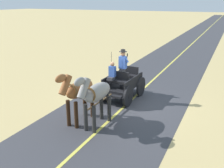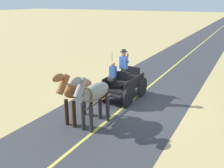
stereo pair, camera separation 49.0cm
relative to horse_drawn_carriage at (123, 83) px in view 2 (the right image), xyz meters
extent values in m
plane|color=tan|center=(-0.49, 0.39, -0.82)|extent=(200.00, 200.00, 0.00)
cube|color=#38383D|center=(-0.49, 0.39, -0.81)|extent=(5.23, 160.00, 0.01)
cube|color=#DBCC4C|center=(-0.49, 0.39, -0.81)|extent=(0.12, 160.00, 0.00)
cube|color=black|center=(0.00, -0.08, -0.16)|extent=(1.29, 2.25, 0.12)
cube|color=black|center=(-0.57, -0.06, 0.12)|extent=(0.14, 2.09, 0.44)
cube|color=black|center=(0.57, -0.11, 0.12)|extent=(0.14, 2.09, 0.44)
cube|color=black|center=(0.05, 1.14, -0.26)|extent=(1.09, 0.28, 0.08)
cube|color=black|center=(-0.05, -1.28, -0.34)|extent=(0.73, 0.23, 0.06)
cube|color=black|center=(0.02, 0.52, 0.22)|extent=(1.03, 0.40, 0.14)
cube|color=black|center=(0.02, 0.34, 0.44)|extent=(1.02, 0.12, 0.44)
cube|color=black|center=(-0.02, -0.58, 0.22)|extent=(1.03, 0.40, 0.14)
cube|color=black|center=(-0.03, -0.76, 0.44)|extent=(1.02, 0.12, 0.44)
cylinder|color=black|center=(-0.62, 0.71, -0.34)|extent=(0.14, 0.96, 0.96)
cylinder|color=black|center=(-0.62, 0.71, -0.34)|extent=(0.13, 0.22, 0.21)
cylinder|color=black|center=(0.68, 0.66, -0.34)|extent=(0.14, 0.96, 0.96)
cylinder|color=black|center=(0.68, 0.66, -0.34)|extent=(0.13, 0.22, 0.21)
cylinder|color=black|center=(-0.68, -0.83, -0.34)|extent=(0.14, 0.96, 0.96)
cylinder|color=black|center=(-0.68, -0.83, -0.34)|extent=(0.13, 0.22, 0.21)
cylinder|color=black|center=(0.62, -0.88, -0.34)|extent=(0.14, 0.96, 0.96)
cylinder|color=black|center=(0.62, -0.88, -0.34)|extent=(0.13, 0.22, 0.21)
cylinder|color=brown|center=(0.09, 2.11, -0.21)|extent=(0.15, 2.00, 0.07)
cylinder|color=black|center=(0.32, 0.51, 0.92)|extent=(0.02, 0.02, 1.30)
cylinder|color=#2D2D33|center=(-0.14, 0.25, 0.35)|extent=(0.22, 0.22, 0.90)
cube|color=#2D4C99|center=(-0.14, 0.25, 1.08)|extent=(0.35, 0.23, 0.56)
sphere|color=#9E7051|center=(-0.14, 0.25, 1.48)|extent=(0.22, 0.22, 0.22)
cylinder|color=black|center=(-0.14, 0.25, 1.58)|extent=(0.36, 0.36, 0.01)
cylinder|color=black|center=(-0.14, 0.25, 1.63)|extent=(0.20, 0.20, 0.10)
cylinder|color=#2D4C99|center=(-0.32, 0.30, 1.26)|extent=(0.26, 0.09, 0.32)
cube|color=black|center=(-0.37, 0.32, 1.46)|extent=(0.02, 0.07, 0.14)
cube|color=#2D2D33|center=(0.28, 0.63, 0.36)|extent=(0.29, 0.33, 0.14)
cube|color=#2D4C99|center=(0.27, 0.51, 0.67)|extent=(0.31, 0.21, 0.48)
sphere|color=#9E7051|center=(0.27, 0.51, 1.02)|extent=(0.20, 0.20, 0.20)
ellipsoid|color=gray|center=(-0.27, 2.93, 0.55)|extent=(0.67, 1.59, 0.64)
cylinder|color=#272726|center=(-0.42, 3.49, -0.29)|extent=(0.15, 0.15, 1.05)
cylinder|color=#272726|center=(-0.06, 3.46, -0.29)|extent=(0.15, 0.15, 1.05)
cylinder|color=#272726|center=(-0.49, 2.40, -0.29)|extent=(0.15, 0.15, 1.05)
cylinder|color=#272726|center=(-0.13, 2.37, -0.29)|extent=(0.15, 0.15, 1.05)
cylinder|color=gray|center=(-0.22, 3.77, 0.95)|extent=(0.30, 0.66, 0.73)
ellipsoid|color=gray|center=(-0.20, 3.99, 1.26)|extent=(0.26, 0.55, 0.28)
cube|color=#272726|center=(-0.22, 3.75, 0.99)|extent=(0.09, 0.51, 0.56)
cylinder|color=#272726|center=(-0.33, 2.19, 0.25)|extent=(0.11, 0.11, 0.70)
torus|color=brown|center=(-0.24, 3.47, 0.63)|extent=(0.55, 0.11, 0.55)
ellipsoid|color=brown|center=(0.51, 2.90, 0.55)|extent=(0.64, 1.59, 0.64)
cylinder|color=black|center=(0.36, 3.45, -0.29)|extent=(0.15, 0.15, 1.05)
cylinder|color=black|center=(0.72, 3.43, -0.29)|extent=(0.15, 0.15, 1.05)
cylinder|color=black|center=(0.30, 2.36, -0.29)|extent=(0.15, 0.15, 1.05)
cylinder|color=black|center=(0.67, 2.34, -0.29)|extent=(0.15, 0.15, 1.05)
cylinder|color=brown|center=(0.56, 3.74, 0.95)|extent=(0.29, 0.66, 0.73)
ellipsoid|color=brown|center=(0.57, 3.96, 1.26)|extent=(0.25, 0.55, 0.28)
cube|color=black|center=(0.56, 3.72, 0.99)|extent=(0.09, 0.50, 0.56)
cylinder|color=black|center=(0.48, 2.16, 0.25)|extent=(0.11, 0.11, 0.70)
torus|color=brown|center=(0.54, 3.44, 0.63)|extent=(0.55, 0.10, 0.55)
camera|label=1|loc=(-4.55, 10.61, 3.80)|focal=40.57mm
camera|label=2|loc=(-4.99, 10.39, 3.80)|focal=40.57mm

